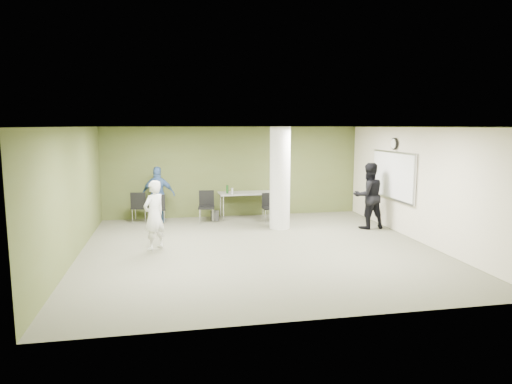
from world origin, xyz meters
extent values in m
plane|color=#5B5A48|center=(0.00, 0.00, 0.00)|extent=(8.00, 8.00, 0.00)
plane|color=white|center=(0.00, 0.00, 2.80)|extent=(8.00, 8.00, 0.00)
cube|color=#515829|center=(0.00, 4.00, 1.40)|extent=(8.00, 2.80, 0.02)
cube|color=#515829|center=(-4.00, 0.00, 1.40)|extent=(0.02, 8.00, 2.80)
cube|color=beige|center=(4.00, 0.00, 1.40)|extent=(0.02, 8.00, 2.80)
cylinder|color=silver|center=(1.00, 2.00, 1.40)|extent=(0.56, 0.56, 2.80)
cube|color=silver|center=(3.93, 1.20, 1.50)|extent=(0.04, 2.30, 1.30)
cube|color=white|center=(3.91, 1.20, 1.50)|extent=(0.02, 2.20, 1.20)
cylinder|color=black|center=(3.93, 1.20, 2.35)|extent=(0.05, 0.32, 0.32)
cylinder|color=white|center=(3.90, 1.20, 2.35)|extent=(0.02, 0.26, 0.26)
cube|color=gray|center=(0.33, 3.55, 0.78)|extent=(1.71, 0.78, 0.04)
cylinder|color=silver|center=(-0.42, 3.23, 0.38)|extent=(0.04, 0.04, 0.76)
cylinder|color=silver|center=(1.09, 3.28, 0.38)|extent=(0.04, 0.04, 0.76)
cylinder|color=silver|center=(-0.44, 3.82, 0.38)|extent=(0.04, 0.04, 0.76)
cylinder|color=silver|center=(1.08, 3.87, 0.38)|extent=(0.04, 0.04, 0.76)
cylinder|color=#194617|center=(-0.27, 3.46, 0.93)|extent=(0.07, 0.07, 0.25)
cylinder|color=#B2B2B7|center=(-0.14, 3.30, 0.89)|extent=(0.06, 0.06, 0.18)
cylinder|color=#4C4C4C|center=(-0.67, 3.39, 0.14)|extent=(0.25, 0.25, 0.29)
cube|color=black|center=(-2.85, 3.55, 0.44)|extent=(0.52, 0.52, 0.05)
cube|color=black|center=(-2.89, 3.35, 0.69)|extent=(0.44, 0.11, 0.44)
cylinder|color=silver|center=(-2.64, 3.70, 0.21)|extent=(0.02, 0.02, 0.42)
cylinder|color=silver|center=(-3.01, 3.77, 0.21)|extent=(0.02, 0.02, 0.42)
cylinder|color=silver|center=(-2.70, 3.33, 0.21)|extent=(0.02, 0.02, 0.42)
cylinder|color=silver|center=(-3.07, 3.40, 0.21)|extent=(0.02, 0.02, 0.42)
cube|color=black|center=(-2.36, 3.25, 0.43)|extent=(0.50, 0.50, 0.05)
cube|color=black|center=(-2.33, 3.05, 0.66)|extent=(0.42, 0.11, 0.43)
cylinder|color=silver|center=(-2.21, 3.45, 0.20)|extent=(0.02, 0.02, 0.41)
cylinder|color=silver|center=(-2.57, 3.39, 0.20)|extent=(0.02, 0.02, 0.41)
cylinder|color=silver|center=(-2.16, 3.10, 0.20)|extent=(0.02, 0.02, 0.41)
cylinder|color=silver|center=(-2.51, 3.04, 0.20)|extent=(0.02, 0.02, 0.41)
cube|color=black|center=(-0.94, 3.11, 0.45)|extent=(0.52, 0.52, 0.05)
cube|color=black|center=(-0.91, 3.32, 0.70)|extent=(0.44, 0.09, 0.45)
cylinder|color=silver|center=(-1.15, 2.95, 0.22)|extent=(0.02, 0.02, 0.43)
cylinder|color=silver|center=(-0.77, 2.90, 0.22)|extent=(0.02, 0.02, 0.43)
cylinder|color=silver|center=(-1.11, 3.33, 0.22)|extent=(0.02, 0.02, 0.43)
cylinder|color=silver|center=(-0.73, 3.28, 0.22)|extent=(0.02, 0.02, 0.43)
cube|color=black|center=(0.92, 2.90, 0.41)|extent=(0.42, 0.42, 0.05)
cube|color=black|center=(0.92, 3.09, 0.63)|extent=(0.40, 0.04, 0.41)
cylinder|color=silver|center=(0.76, 2.72, 0.19)|extent=(0.02, 0.02, 0.39)
cylinder|color=silver|center=(1.10, 2.73, 0.19)|extent=(0.02, 0.02, 0.39)
cylinder|color=silver|center=(0.75, 3.07, 0.19)|extent=(0.02, 0.02, 0.39)
cylinder|color=silver|center=(1.09, 3.07, 0.19)|extent=(0.02, 0.02, 0.39)
imported|color=white|center=(-2.35, 0.40, 0.80)|extent=(0.68, 0.68, 1.60)
imported|color=black|center=(3.40, 1.53, 0.91)|extent=(0.94, 0.76, 1.82)
imported|color=#38588C|center=(-2.31, 3.40, 0.83)|extent=(1.02, 0.56, 1.65)
camera|label=1|loc=(-1.99, -10.07, 2.82)|focal=32.00mm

